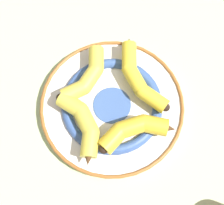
{
  "coord_description": "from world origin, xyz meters",
  "views": [
    {
      "loc": [
        0.16,
        0.18,
        0.7
      ],
      "look_at": [
        0.01,
        0.01,
        0.04
      ],
      "focal_mm": 50.0,
      "sensor_mm": 36.0,
      "label": 1
    }
  ],
  "objects_px": {
    "decorative_bowl": "(112,106)",
    "banana_b": "(135,130)",
    "banana_a": "(138,77)",
    "banana_c": "(83,124)",
    "banana_d": "(86,77)"
  },
  "relations": [
    {
      "from": "decorative_bowl",
      "to": "banana_a",
      "type": "distance_m",
      "value": 0.09
    },
    {
      "from": "banana_c",
      "to": "banana_d",
      "type": "xyz_separation_m",
      "value": [
        -0.07,
        -0.08,
        -0.0
      ]
    },
    {
      "from": "banana_d",
      "to": "decorative_bowl",
      "type": "bearing_deg",
      "value": -102.63
    },
    {
      "from": "banana_b",
      "to": "banana_d",
      "type": "height_order",
      "value": "banana_b"
    },
    {
      "from": "decorative_bowl",
      "to": "banana_b",
      "type": "height_order",
      "value": "banana_b"
    },
    {
      "from": "decorative_bowl",
      "to": "banana_c",
      "type": "height_order",
      "value": "banana_c"
    },
    {
      "from": "banana_a",
      "to": "banana_c",
      "type": "relative_size",
      "value": 1.15
    },
    {
      "from": "banana_a",
      "to": "decorative_bowl",
      "type": "bearing_deg",
      "value": -72.57
    },
    {
      "from": "banana_b",
      "to": "banana_c",
      "type": "relative_size",
      "value": 0.96
    },
    {
      "from": "decorative_bowl",
      "to": "banana_a",
      "type": "xyz_separation_m",
      "value": [
        -0.08,
        -0.0,
        0.04
      ]
    },
    {
      "from": "banana_b",
      "to": "banana_c",
      "type": "bearing_deg",
      "value": -24.58
    },
    {
      "from": "banana_c",
      "to": "banana_d",
      "type": "relative_size",
      "value": 1.04
    },
    {
      "from": "decorative_bowl",
      "to": "banana_b",
      "type": "bearing_deg",
      "value": 85.49
    },
    {
      "from": "decorative_bowl",
      "to": "banana_d",
      "type": "bearing_deg",
      "value": -84.09
    },
    {
      "from": "banana_d",
      "to": "banana_c",
      "type": "bearing_deg",
      "value": -151.05
    }
  ]
}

